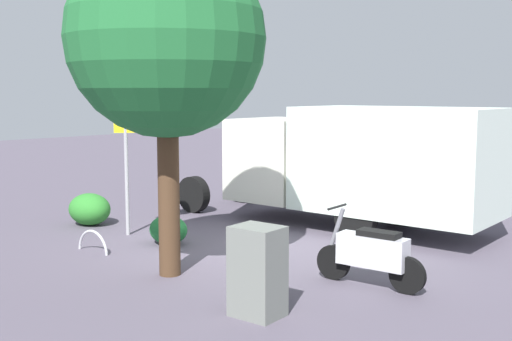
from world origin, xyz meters
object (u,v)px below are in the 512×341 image
(box_truck_near, at_px, (354,159))
(utility_cabinet, at_px, (258,271))
(motorcycle, at_px, (371,254))
(bike_rack_hoop, at_px, (93,252))
(stop_sign, at_px, (125,127))
(street_tree, at_px, (166,40))

(box_truck_near, xyz_separation_m, utility_cabinet, (-2.21, 5.61, -0.91))
(motorcycle, relative_size, utility_cabinet, 1.49)
(bike_rack_hoop, bearing_deg, motorcycle, -161.61)
(stop_sign, bearing_deg, street_tree, 155.90)
(street_tree, bearing_deg, stop_sign, -24.10)
(utility_cabinet, bearing_deg, bike_rack_hoop, -5.78)
(stop_sign, relative_size, street_tree, 0.63)
(box_truck_near, distance_m, street_tree, 5.62)
(street_tree, bearing_deg, box_truck_near, -91.64)
(motorcycle, distance_m, street_tree, 4.60)
(motorcycle, height_order, stop_sign, stop_sign)
(motorcycle, xyz_separation_m, bike_rack_hoop, (5.00, 1.66, -0.52))
(box_truck_near, distance_m, bike_rack_hoop, 5.87)
(bike_rack_hoop, bearing_deg, stop_sign, -61.69)
(motorcycle, height_order, bike_rack_hoop, motorcycle)
(street_tree, xyz_separation_m, utility_cabinet, (-2.36, 0.47, -3.18))
(motorcycle, xyz_separation_m, street_tree, (2.79, 1.65, 3.27))
(utility_cabinet, bearing_deg, box_truck_near, -68.52)
(motorcycle, bearing_deg, utility_cabinet, 73.04)
(stop_sign, distance_m, utility_cabinet, 5.80)
(box_truck_near, height_order, street_tree, street_tree)
(box_truck_near, xyz_separation_m, stop_sign, (3.06, 3.84, 0.74))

